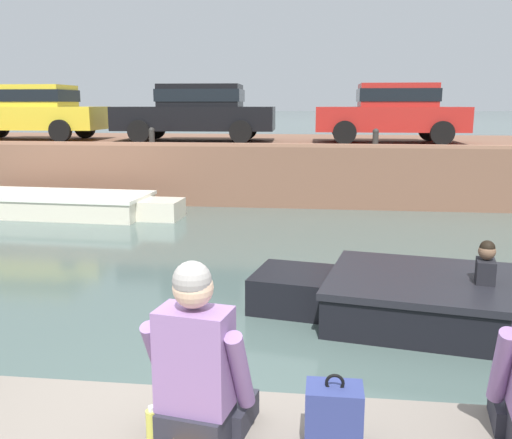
{
  "coord_description": "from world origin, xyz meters",
  "views": [
    {
      "loc": [
        0.97,
        -3.13,
        2.51
      ],
      "look_at": [
        0.14,
        3.69,
        1.11
      ],
      "focal_mm": 40.0,
      "sensor_mm": 36.0,
      "label": 1
    }
  ],
  "objects_px": {
    "car_centre_red": "(392,110)",
    "mooring_bollard_mid": "(152,136)",
    "car_leftmost_yellow": "(28,110)",
    "backpack_on_ledge": "(334,418)",
    "boat_moored_west_cream": "(63,204)",
    "bottle_drink": "(152,426)",
    "person_seated_right": "(199,372)",
    "mooring_bollard_east": "(376,137)",
    "car_left_inner_black": "(197,110)"
  },
  "relations": [
    {
      "from": "car_leftmost_yellow",
      "to": "backpack_on_ledge",
      "type": "xyz_separation_m",
      "value": [
        8.56,
        -13.1,
        -1.36
      ]
    },
    {
      "from": "car_leftmost_yellow",
      "to": "bottle_drink",
      "type": "relative_size",
      "value": 21.73
    },
    {
      "from": "mooring_bollard_mid",
      "to": "person_seated_right",
      "type": "height_order",
      "value": "mooring_bollard_mid"
    },
    {
      "from": "mooring_bollard_east",
      "to": "bottle_drink",
      "type": "distance_m",
      "value": 11.58
    },
    {
      "from": "person_seated_right",
      "to": "bottle_drink",
      "type": "distance_m",
      "value": 0.37
    },
    {
      "from": "mooring_bollard_mid",
      "to": "mooring_bollard_east",
      "type": "distance_m",
      "value": 5.49
    },
    {
      "from": "boat_moored_west_cream",
      "to": "person_seated_right",
      "type": "distance_m",
      "value": 11.01
    },
    {
      "from": "bottle_drink",
      "to": "person_seated_right",
      "type": "bearing_deg",
      "value": 16.14
    },
    {
      "from": "boat_moored_west_cream",
      "to": "mooring_bollard_mid",
      "type": "distance_m",
      "value": 2.78
    },
    {
      "from": "boat_moored_west_cream",
      "to": "car_centre_red",
      "type": "distance_m",
      "value": 8.68
    },
    {
      "from": "backpack_on_ledge",
      "to": "boat_moored_west_cream",
      "type": "bearing_deg",
      "value": 122.04
    },
    {
      "from": "bottle_drink",
      "to": "backpack_on_ledge",
      "type": "xyz_separation_m",
      "value": [
        0.91,
        0.07,
        0.07
      ]
    },
    {
      "from": "car_leftmost_yellow",
      "to": "person_seated_right",
      "type": "bearing_deg",
      "value": -58.97
    },
    {
      "from": "backpack_on_ledge",
      "to": "mooring_bollard_mid",
      "type": "bearing_deg",
      "value": 111.21
    },
    {
      "from": "car_centre_red",
      "to": "mooring_bollard_east",
      "type": "bearing_deg",
      "value": -107.33
    },
    {
      "from": "car_leftmost_yellow",
      "to": "mooring_bollard_east",
      "type": "bearing_deg",
      "value": -10.51
    },
    {
      "from": "car_centre_red",
      "to": "car_left_inner_black",
      "type": "bearing_deg",
      "value": 179.98
    },
    {
      "from": "mooring_bollard_east",
      "to": "person_seated_right",
      "type": "bearing_deg",
      "value": -98.95
    },
    {
      "from": "backpack_on_ledge",
      "to": "mooring_bollard_east",
      "type": "bearing_deg",
      "value": 84.44
    },
    {
      "from": "mooring_bollard_mid",
      "to": "backpack_on_ledge",
      "type": "bearing_deg",
      "value": -68.79
    },
    {
      "from": "car_left_inner_black",
      "to": "mooring_bollard_mid",
      "type": "bearing_deg",
      "value": -113.14
    },
    {
      "from": "car_left_inner_black",
      "to": "backpack_on_ledge",
      "type": "height_order",
      "value": "car_left_inner_black"
    },
    {
      "from": "boat_moored_west_cream",
      "to": "mooring_bollard_east",
      "type": "height_order",
      "value": "mooring_bollard_east"
    },
    {
      "from": "boat_moored_west_cream",
      "to": "car_leftmost_yellow",
      "type": "xyz_separation_m",
      "value": [
        -2.56,
        3.51,
        2.08
      ]
    },
    {
      "from": "car_centre_red",
      "to": "mooring_bollard_mid",
      "type": "distance_m",
      "value": 6.34
    },
    {
      "from": "boat_moored_west_cream",
      "to": "bottle_drink",
      "type": "distance_m",
      "value": 10.94
    },
    {
      "from": "person_seated_right",
      "to": "backpack_on_ledge",
      "type": "relative_size",
      "value": 2.37
    },
    {
      "from": "mooring_bollard_east",
      "to": "backpack_on_ledge",
      "type": "height_order",
      "value": "mooring_bollard_east"
    },
    {
      "from": "boat_moored_west_cream",
      "to": "car_centre_red",
      "type": "relative_size",
      "value": 1.33
    },
    {
      "from": "boat_moored_west_cream",
      "to": "bottle_drink",
      "type": "relative_size",
      "value": 25.59
    },
    {
      "from": "car_leftmost_yellow",
      "to": "bottle_drink",
      "type": "xyz_separation_m",
      "value": [
        7.65,
        -13.17,
        -1.43
      ]
    },
    {
      "from": "person_seated_right",
      "to": "backpack_on_ledge",
      "type": "distance_m",
      "value": 0.71
    },
    {
      "from": "bottle_drink",
      "to": "mooring_bollard_mid",
      "type": "bearing_deg",
      "value": 106.99
    },
    {
      "from": "car_leftmost_yellow",
      "to": "car_centre_red",
      "type": "xyz_separation_m",
      "value": [
        10.22,
        -0.0,
        -0.0
      ]
    },
    {
      "from": "boat_moored_west_cream",
      "to": "person_seated_right",
      "type": "xyz_separation_m",
      "value": [
        5.32,
        -9.59,
        0.93
      ]
    },
    {
      "from": "car_left_inner_black",
      "to": "mooring_bollard_mid",
      "type": "relative_size",
      "value": 10.0
    },
    {
      "from": "car_leftmost_yellow",
      "to": "backpack_on_ledge",
      "type": "height_order",
      "value": "car_leftmost_yellow"
    },
    {
      "from": "car_leftmost_yellow",
      "to": "mooring_bollard_mid",
      "type": "xyz_separation_m",
      "value": [
        4.17,
        -1.79,
        -0.61
      ]
    },
    {
      "from": "mooring_bollard_east",
      "to": "person_seated_right",
      "type": "height_order",
      "value": "mooring_bollard_east"
    },
    {
      "from": "car_left_inner_black",
      "to": "mooring_bollard_east",
      "type": "xyz_separation_m",
      "value": [
        4.72,
        -1.79,
        -0.61
      ]
    },
    {
      "from": "car_left_inner_black",
      "to": "mooring_bollard_east",
      "type": "bearing_deg",
      "value": -20.8
    },
    {
      "from": "car_centre_red",
      "to": "backpack_on_ledge",
      "type": "xyz_separation_m",
      "value": [
        -1.66,
        -13.1,
        -1.36
      ]
    },
    {
      "from": "mooring_bollard_east",
      "to": "bottle_drink",
      "type": "relative_size",
      "value": 2.18
    },
    {
      "from": "person_seated_right",
      "to": "boat_moored_west_cream",
      "type": "bearing_deg",
      "value": 119.02
    },
    {
      "from": "car_leftmost_yellow",
      "to": "bottle_drink",
      "type": "bearing_deg",
      "value": -59.85
    },
    {
      "from": "mooring_bollard_mid",
      "to": "bottle_drink",
      "type": "relative_size",
      "value": 2.18
    },
    {
      "from": "mooring_bollard_mid",
      "to": "bottle_drink",
      "type": "xyz_separation_m",
      "value": [
        3.48,
        -11.38,
        -0.82
      ]
    },
    {
      "from": "bottle_drink",
      "to": "mooring_bollard_east",
      "type": "bearing_deg",
      "value": 79.97
    },
    {
      "from": "boat_moored_west_cream",
      "to": "mooring_bollard_mid",
      "type": "relative_size",
      "value": 11.73
    },
    {
      "from": "mooring_bollard_mid",
      "to": "backpack_on_ledge",
      "type": "distance_m",
      "value": 12.15
    }
  ]
}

